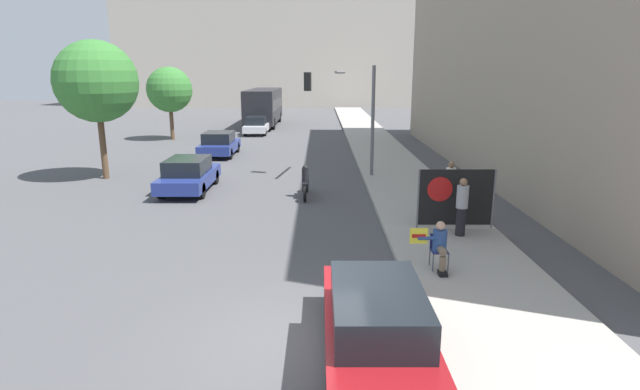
% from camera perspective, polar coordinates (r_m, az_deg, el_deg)
% --- Properties ---
extents(ground_plane, '(160.00, 160.00, 0.00)m').
position_cam_1_polar(ground_plane, '(9.63, -2.21, -16.36)').
color(ground_plane, '#4F4F51').
extents(sidewalk_curb, '(3.45, 90.00, 0.16)m').
position_cam_1_polar(sidewalk_curb, '(24.09, 9.07, 2.30)').
color(sidewalk_curb, '#A8A399').
rests_on(sidewalk_curb, ground_plane).
extents(building_backdrop_far, '(52.00, 12.00, 24.45)m').
position_cam_1_polar(building_backdrop_far, '(76.79, -1.68, 19.41)').
color(building_backdrop_far, '#BCB2A3').
rests_on(building_backdrop_far, ground_plane).
extents(building_backdrop_right, '(10.00, 32.00, 14.25)m').
position_cam_1_polar(building_backdrop_right, '(27.03, 28.46, 17.13)').
color(building_backdrop_right, gray).
rests_on(building_backdrop_right, ground_plane).
extents(seated_protester, '(0.95, 0.77, 1.20)m').
position_cam_1_polar(seated_protester, '(12.43, 13.67, -5.53)').
color(seated_protester, '#474C56').
rests_on(seated_protester, sidewalk_curb).
extents(jogger_on_sidewalk, '(0.34, 0.34, 1.72)m').
position_cam_1_polar(jogger_on_sidewalk, '(15.09, 16.09, -1.29)').
color(jogger_on_sidewalk, black).
rests_on(jogger_on_sidewalk, sidewalk_curb).
extents(pedestrian_behind, '(0.34, 0.34, 1.68)m').
position_cam_1_polar(pedestrian_behind, '(17.93, 14.84, 1.09)').
color(pedestrian_behind, '#424247').
rests_on(pedestrian_behind, sidewalk_curb).
extents(protest_banner, '(2.36, 0.06, 1.84)m').
position_cam_1_polar(protest_banner, '(15.74, 15.40, -0.27)').
color(protest_banner, slate).
rests_on(protest_banner, sidewalk_curb).
extents(traffic_light_pole, '(3.23, 3.00, 4.97)m').
position_cam_1_polar(traffic_light_pole, '(23.17, 3.21, 10.69)').
color(traffic_light_pole, slate).
rests_on(traffic_light_pole, sidewalk_curb).
extents(parked_car_curbside, '(1.72, 4.73, 1.45)m').
position_cam_1_polar(parked_car_curbside, '(8.69, 6.62, -14.60)').
color(parked_car_curbside, maroon).
rests_on(parked_car_curbside, ground_plane).
extents(car_on_road_nearest, '(1.81, 4.28, 1.41)m').
position_cam_1_polar(car_on_road_nearest, '(21.43, -14.58, 2.29)').
color(car_on_road_nearest, navy).
rests_on(car_on_road_nearest, ground_plane).
extents(car_on_road_midblock, '(1.87, 4.11, 1.42)m').
position_cam_1_polar(car_on_road_midblock, '(30.23, -11.24, 5.76)').
color(car_on_road_midblock, navy).
rests_on(car_on_road_midblock, ground_plane).
extents(car_on_road_distant, '(1.73, 4.63, 1.39)m').
position_cam_1_polar(car_on_road_distant, '(40.65, -7.02, 7.93)').
color(car_on_road_distant, silver).
rests_on(car_on_road_distant, ground_plane).
extents(city_bus_on_road, '(2.57, 10.66, 3.30)m').
position_cam_1_polar(city_bus_on_road, '(46.93, -6.24, 10.21)').
color(city_bus_on_road, '#232328').
rests_on(city_bus_on_road, ground_plane).
extents(motorcycle_on_road, '(0.28, 2.16, 1.30)m').
position_cam_1_polar(motorcycle_on_road, '(19.77, -1.49, 1.33)').
color(motorcycle_on_road, black).
rests_on(motorcycle_on_road, ground_plane).
extents(street_tree_near_curb, '(3.65, 3.65, 6.25)m').
position_cam_1_polar(street_tree_near_curb, '(24.96, -24.00, 11.73)').
color(street_tree_near_curb, brown).
rests_on(street_tree_near_curb, ground_plane).
extents(street_tree_midblock, '(3.23, 3.23, 5.22)m').
position_cam_1_polar(street_tree_midblock, '(38.26, -16.63, 11.45)').
color(street_tree_midblock, brown).
rests_on(street_tree_midblock, ground_plane).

